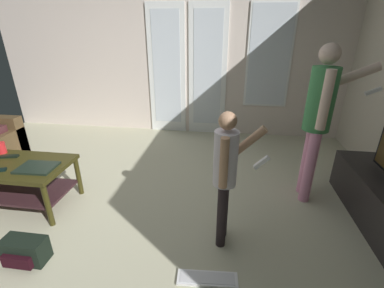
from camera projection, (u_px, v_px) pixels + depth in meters
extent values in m
cube|color=#B4B092|center=(121.00, 208.00, 2.71)|extent=(5.79, 4.70, 0.02)
cube|color=beige|center=(167.00, 51.00, 4.27)|extent=(5.79, 0.06, 2.70)
cube|color=white|center=(167.00, 72.00, 4.37)|extent=(0.61, 0.02, 2.09)
cube|color=silver|center=(167.00, 69.00, 4.34)|extent=(0.45, 0.01, 1.79)
cube|color=white|center=(207.00, 73.00, 4.29)|extent=(0.61, 0.02, 2.09)
cube|color=silver|center=(207.00, 70.00, 4.25)|extent=(0.45, 0.01, 1.79)
cube|color=white|center=(269.00, 57.00, 4.06)|extent=(0.68, 0.02, 1.54)
cube|color=silver|center=(269.00, 57.00, 4.04)|extent=(0.62, 0.01, 1.48)
cube|color=#322D10|center=(12.00, 165.00, 2.59)|extent=(1.10, 0.59, 0.04)
cube|color=#331C21|center=(19.00, 190.00, 2.71)|extent=(1.02, 0.51, 0.02)
cylinder|color=#322D10|center=(48.00, 206.00, 2.38)|extent=(0.05, 0.05, 0.43)
cylinder|color=#322D10|center=(79.00, 176.00, 2.86)|extent=(0.05, 0.05, 0.43)
cylinder|color=pink|center=(309.00, 168.00, 2.68)|extent=(0.11, 0.11, 0.77)
cylinder|color=pink|center=(307.00, 161.00, 2.83)|extent=(0.11, 0.11, 0.77)
cylinder|color=#3C844B|center=(321.00, 100.00, 2.48)|extent=(0.25, 0.25, 0.60)
sphere|color=beige|center=(330.00, 54.00, 2.31)|extent=(0.18, 0.18, 0.18)
cylinder|color=beige|center=(326.00, 101.00, 2.31)|extent=(0.09, 0.09, 0.53)
cylinder|color=beige|center=(348.00, 78.00, 2.50)|extent=(0.52, 0.13, 0.31)
cube|color=white|center=(373.00, 91.00, 2.50)|extent=(0.14, 0.05, 0.09)
cylinder|color=black|center=(222.00, 217.00, 2.13)|extent=(0.08, 0.08, 0.56)
cylinder|color=black|center=(223.00, 208.00, 2.24)|extent=(0.08, 0.08, 0.56)
cylinder|color=silver|center=(226.00, 159.00, 1.99)|extent=(0.18, 0.18, 0.44)
sphere|color=tan|center=(228.00, 121.00, 1.87)|extent=(0.13, 0.13, 0.13)
cylinder|color=tan|center=(224.00, 163.00, 1.87)|extent=(0.06, 0.06, 0.39)
cylinder|color=tan|center=(245.00, 144.00, 2.04)|extent=(0.32, 0.09, 0.33)
cube|color=white|center=(262.00, 162.00, 2.07)|extent=(0.12, 0.05, 0.12)
cube|color=black|center=(25.00, 250.00, 2.06)|extent=(0.33, 0.16, 0.20)
cube|color=black|center=(17.00, 262.00, 1.98)|extent=(0.23, 0.04, 0.10)
cube|color=white|center=(207.00, 279.00, 1.92)|extent=(0.45, 0.16, 0.02)
cube|color=silver|center=(207.00, 278.00, 1.92)|extent=(0.40, 0.13, 0.00)
cube|color=black|center=(37.00, 168.00, 2.49)|extent=(0.35, 0.27, 0.02)
cylinder|color=red|center=(1.00, 148.00, 2.78)|extent=(0.09, 0.09, 0.12)
cube|color=black|center=(9.00, 156.00, 2.71)|extent=(0.18, 0.09, 0.02)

